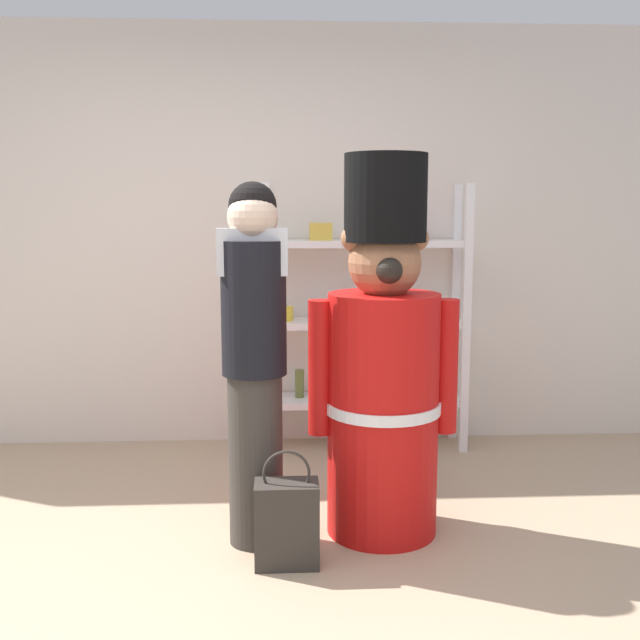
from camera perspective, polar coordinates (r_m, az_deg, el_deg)
The scene contains 6 objects.
ground_plane at distance 2.97m, azimuth -7.20°, elevation -21.63°, with size 6.40×6.40×0.00m, color tan.
back_wall at distance 4.77m, azimuth -5.61°, elevation 6.26°, with size 6.40×0.12×2.60m, color silver.
merchandise_shelf at distance 4.62m, azimuth 3.49°, elevation 0.10°, with size 1.25×0.35×1.63m.
teddy_bear_guard at distance 3.39m, azimuth 4.85°, elevation -3.93°, with size 0.68×0.52×1.72m.
person_shopper at distance 3.26m, azimuth -5.04°, elevation -2.46°, with size 0.30×0.28×1.60m.
shopping_bag at distance 3.24m, azimuth -2.55°, elevation -15.16°, with size 0.27×0.16×0.50m.
Camera 1 is at (0.21, -2.56, 1.49)m, focal length 41.96 mm.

